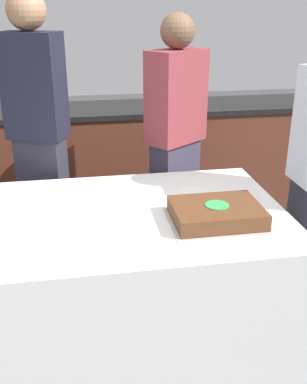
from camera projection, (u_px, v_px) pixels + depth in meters
name	position (u px, v px, depth m)	size (l,w,h in m)	color
ground_plane	(105.00, 340.00, 2.43)	(14.00, 14.00, 0.00)	#424247
back_counter	(89.00, 164.00, 3.69)	(4.40, 0.58, 0.92)	#5B2D1E
dining_table	(102.00, 281.00, 2.28)	(1.81, 1.03, 0.75)	white
cake	(217.00, 213.00, 2.06)	(0.44, 0.35, 0.08)	#B7B2AD
side_plate_near_cake	(192.00, 193.00, 2.37)	(0.20, 0.20, 0.00)	white
person_cutting_cake	(175.00, 145.00, 2.84)	(0.42, 0.38, 1.63)	#383347
person_standing_back	(39.00, 139.00, 2.68)	(0.38, 0.31, 1.75)	#282833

